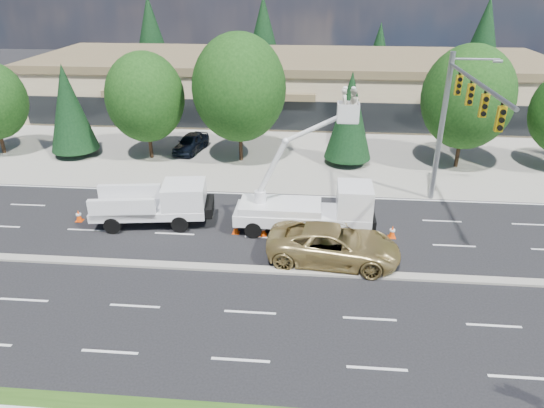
# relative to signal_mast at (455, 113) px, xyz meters

# --- Properties ---
(ground) EXTENTS (140.00, 140.00, 0.00)m
(ground) POSITION_rel_signal_mast_xyz_m (-10.03, -7.04, -6.06)
(ground) COLOR black
(ground) RESTS_ON ground
(concrete_apron) EXTENTS (140.00, 22.00, 0.01)m
(concrete_apron) POSITION_rel_signal_mast_xyz_m (-10.03, 12.96, -6.05)
(concrete_apron) COLOR gray
(concrete_apron) RESTS_ON ground
(road_median) EXTENTS (120.00, 0.55, 0.12)m
(road_median) POSITION_rel_signal_mast_xyz_m (-10.03, -7.04, -6.00)
(road_median) COLOR gray
(road_median) RESTS_ON ground
(strip_mall) EXTENTS (50.40, 15.40, 5.50)m
(strip_mall) POSITION_rel_signal_mast_xyz_m (-10.03, 22.93, -3.23)
(strip_mall) COLOR tan
(strip_mall) RESTS_ON ground
(tree_front_b) EXTENTS (3.56, 3.56, 7.03)m
(tree_front_b) POSITION_rel_signal_mast_xyz_m (-26.03, 7.96, -2.29)
(tree_front_b) COLOR #332114
(tree_front_b) RESTS_ON ground
(tree_front_c) EXTENTS (5.76, 5.76, 7.99)m
(tree_front_c) POSITION_rel_signal_mast_xyz_m (-20.03, 7.96, -1.38)
(tree_front_c) COLOR #332114
(tree_front_c) RESTS_ON ground
(tree_front_d) EXTENTS (6.75, 6.75, 9.37)m
(tree_front_d) POSITION_rel_signal_mast_xyz_m (-13.03, 7.96, -0.57)
(tree_front_d) COLOR #332114
(tree_front_d) RESTS_ON ground
(tree_front_e) EXTENTS (3.45, 3.45, 6.81)m
(tree_front_e) POSITION_rel_signal_mast_xyz_m (-5.03, 7.96, -2.41)
(tree_front_e) COLOR #332114
(tree_front_e) RESTS_ON ground
(tree_front_f) EXTENTS (6.31, 6.31, 8.75)m
(tree_front_f) POSITION_rel_signal_mast_xyz_m (2.97, 7.96, -0.93)
(tree_front_f) COLOR #332114
(tree_front_f) RESTS_ON ground
(tree_back_a) EXTENTS (5.38, 5.38, 10.61)m
(tree_back_a) POSITION_rel_signal_mast_xyz_m (-28.03, 34.96, -0.36)
(tree_back_a) COLOR #332114
(tree_back_a) RESTS_ON ground
(tree_back_b) EXTENTS (5.40, 5.40, 10.64)m
(tree_back_b) POSITION_rel_signal_mast_xyz_m (-14.03, 34.96, -0.35)
(tree_back_b) COLOR #332114
(tree_back_b) RESTS_ON ground
(tree_back_c) EXTENTS (3.90, 3.90, 7.69)m
(tree_back_c) POSITION_rel_signal_mast_xyz_m (-0.03, 34.96, -1.93)
(tree_back_c) COLOR #332114
(tree_back_c) RESTS_ON ground
(tree_back_d) EXTENTS (5.36, 5.36, 10.57)m
(tree_back_d) POSITION_rel_signal_mast_xyz_m (11.97, 34.96, -0.39)
(tree_back_d) COLOR #332114
(tree_back_d) RESTS_ON ground
(signal_mast) EXTENTS (2.76, 10.16, 9.00)m
(signal_mast) POSITION_rel_signal_mast_xyz_m (0.00, 0.00, 0.00)
(signal_mast) COLOR gray
(signal_mast) RESTS_ON ground
(utility_pickup) EXTENTS (6.55, 3.13, 2.41)m
(utility_pickup) POSITION_rel_signal_mast_xyz_m (-16.20, -2.67, -5.06)
(utility_pickup) COLOR white
(utility_pickup) RESTS_ON ground
(bucket_truck) EXTENTS (7.38, 2.43, 8.02)m
(bucket_truck) POSITION_rel_signal_mast_xyz_m (-7.40, -2.85, -4.34)
(bucket_truck) COLOR white
(bucket_truck) RESTS_ON ground
(traffic_cone_a) EXTENTS (0.40, 0.40, 0.70)m
(traffic_cone_a) POSITION_rel_signal_mast_xyz_m (-20.91, -2.80, -5.72)
(traffic_cone_a) COLOR #E64207
(traffic_cone_a) RESTS_ON ground
(traffic_cone_b) EXTENTS (0.40, 0.40, 0.70)m
(traffic_cone_b) POSITION_rel_signal_mast_xyz_m (-11.67, -3.46, -5.72)
(traffic_cone_b) COLOR #E64207
(traffic_cone_b) RESTS_ON ground
(traffic_cone_c) EXTENTS (0.40, 0.40, 0.70)m
(traffic_cone_c) POSITION_rel_signal_mast_xyz_m (-10.16, -3.58, -5.72)
(traffic_cone_c) COLOR #E64207
(traffic_cone_c) RESTS_ON ground
(traffic_cone_d) EXTENTS (0.40, 0.40, 0.70)m
(traffic_cone_d) POSITION_rel_signal_mast_xyz_m (-3.18, -3.19, -5.72)
(traffic_cone_d) COLOR #E64207
(traffic_cone_d) RESTS_ON ground
(minivan) EXTENTS (6.77, 3.62, 1.81)m
(minivan) POSITION_rel_signal_mast_xyz_m (-6.44, -5.81, -5.15)
(minivan) COLOR tan
(minivan) RESTS_ON ground
(parked_car_west) EXTENTS (2.50, 4.44, 1.43)m
(parked_car_west) POSITION_rel_signal_mast_xyz_m (-17.30, 9.65, -5.34)
(parked_car_west) COLOR black
(parked_car_west) RESTS_ON ground
(parked_car_east) EXTENTS (2.70, 4.93, 1.54)m
(parked_car_east) POSITION_rel_signal_mast_xyz_m (-4.58, 13.96, -5.29)
(parked_car_east) COLOR black
(parked_car_east) RESTS_ON ground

